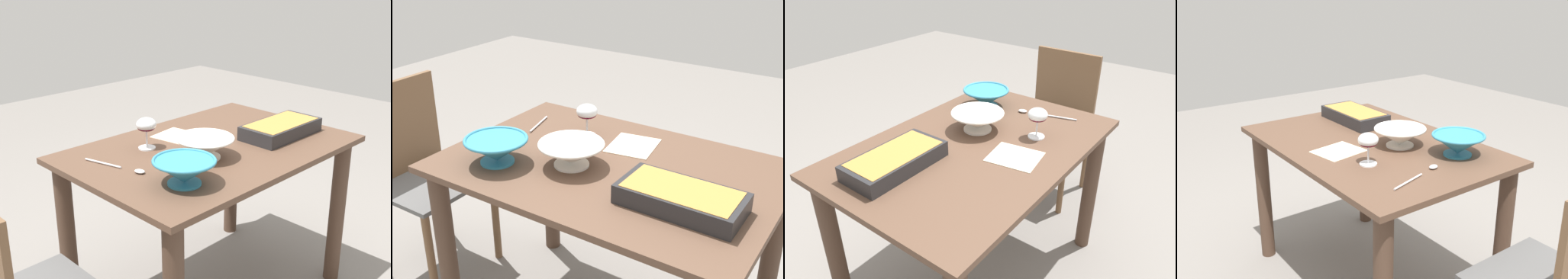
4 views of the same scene
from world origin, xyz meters
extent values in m
plane|color=gray|center=(0.00, 0.00, 0.00)|extent=(8.00, 8.00, 0.00)
cube|color=brown|center=(0.00, 0.00, 0.75)|extent=(1.21, 0.81, 0.03)
cylinder|color=#493427|center=(-0.54, -0.34, 0.37)|extent=(0.07, 0.07, 0.74)
cylinder|color=#493427|center=(0.54, -0.34, 0.37)|extent=(0.07, 0.07, 0.74)
cylinder|color=#493427|center=(-0.54, 0.34, 0.37)|extent=(0.07, 0.07, 0.74)
cube|color=#595959|center=(-0.88, -0.09, 0.46)|extent=(0.39, 0.44, 0.02)
cube|color=brown|center=(-1.07, -0.09, 0.70)|extent=(0.02, 0.42, 0.44)
cylinder|color=brown|center=(-0.71, -0.29, 0.23)|extent=(0.04, 0.04, 0.45)
cylinder|color=brown|center=(-0.71, 0.11, 0.23)|extent=(0.04, 0.04, 0.45)
cylinder|color=brown|center=(-1.06, -0.29, 0.23)|extent=(0.04, 0.04, 0.45)
cylinder|color=brown|center=(-1.06, 0.11, 0.23)|extent=(0.04, 0.04, 0.45)
cylinder|color=white|center=(-0.21, 0.17, 0.76)|extent=(0.07, 0.07, 0.01)
cylinder|color=white|center=(-0.21, 0.17, 0.80)|extent=(0.01, 0.01, 0.07)
ellipsoid|color=white|center=(-0.21, 0.17, 0.87)|extent=(0.09, 0.09, 0.06)
ellipsoid|color=#4C0A19|center=(-0.21, 0.17, 0.86)|extent=(0.08, 0.08, 0.03)
cube|color=#262628|center=(0.33, -0.13, 0.79)|extent=(0.39, 0.19, 0.06)
cube|color=#B27A38|center=(0.33, -0.13, 0.82)|extent=(0.35, 0.17, 0.02)
cylinder|color=white|center=(-0.12, -0.08, 0.77)|extent=(0.13, 0.13, 0.01)
cone|color=white|center=(-0.12, -0.08, 0.81)|extent=(0.23, 0.23, 0.08)
torus|color=white|center=(-0.12, -0.08, 0.85)|extent=(0.24, 0.24, 0.01)
cylinder|color=teal|center=(-0.36, -0.21, 0.77)|extent=(0.12, 0.12, 0.01)
cone|color=teal|center=(-0.36, -0.21, 0.81)|extent=(0.23, 0.23, 0.08)
torus|color=teal|center=(-0.36, -0.21, 0.85)|extent=(0.23, 0.23, 0.01)
cylinder|color=silver|center=(-0.45, 0.16, 0.77)|extent=(0.05, 0.17, 0.01)
ellipsoid|color=silver|center=(-0.41, -0.01, 0.77)|extent=(0.04, 0.05, 0.01)
cube|color=beige|center=(-0.01, 0.19, 0.76)|extent=(0.20, 0.22, 0.00)
camera|label=1|loc=(-1.51, -1.42, 1.52)|focal=46.77mm
camera|label=2|loc=(0.84, -1.43, 1.60)|focal=47.15mm
camera|label=3|loc=(1.15, 0.89, 1.56)|focal=35.81mm
camera|label=4|loc=(-1.65, 1.20, 1.49)|focal=42.26mm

